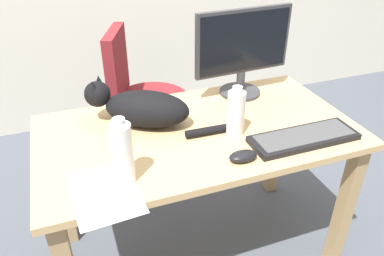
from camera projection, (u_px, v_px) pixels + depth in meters
ground_plane at (197, 249)px, 1.96m from camera, size 8.00×8.00×0.00m
desk at (198, 151)px, 1.64m from camera, size 1.32×0.72×0.73m
office_chair at (144, 116)px, 2.32m from camera, size 0.51×0.48×0.95m
monitor at (243, 49)px, 1.76m from camera, size 0.48×0.20×0.41m
keyboard at (304, 138)px, 1.50m from camera, size 0.44×0.15×0.03m
cat at (142, 107)px, 1.58m from camera, size 0.53×0.35×0.20m
computer_mouse at (243, 156)px, 1.39m from camera, size 0.11×0.06×0.04m
paper_sheet at (105, 193)px, 1.24m from camera, size 0.23×0.31×0.00m
water_bottle at (236, 113)px, 1.51m from camera, size 0.07×0.07×0.21m
spray_bottle at (122, 153)px, 1.24m from camera, size 0.07×0.07×0.24m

